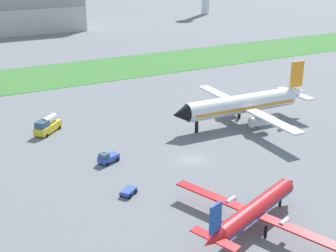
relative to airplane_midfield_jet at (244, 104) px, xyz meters
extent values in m
plane|color=slate|center=(-18.43, -9.75, -4.27)|extent=(600.00, 600.00, 0.00)
cube|color=#3D7533|center=(-18.43, 57.77, -4.23)|extent=(360.00, 28.00, 0.08)
cylinder|color=white|center=(-0.66, 0.03, 0.09)|extent=(25.27, 4.88, 3.84)
cone|color=black|center=(-14.61, 0.61, 0.09)|extent=(3.64, 3.90, 3.76)
cone|color=white|center=(13.99, -0.58, 0.57)|extent=(5.03, 3.66, 3.46)
cube|color=orange|center=(-0.66, 0.03, -0.20)|extent=(23.88, 4.90, 0.54)
cube|color=white|center=(-0.31, -8.37, -0.58)|extent=(3.14, 16.84, 0.38)
cube|color=white|center=(0.39, 8.37, -0.58)|extent=(3.14, 16.84, 0.38)
cylinder|color=#B7BABF|center=(-0.18, -5.36, -1.96)|extent=(4.27, 2.28, 2.11)
cylinder|color=#B7BABF|center=(0.26, 5.35, -1.96)|extent=(4.27, 2.28, 2.11)
cube|color=orange|center=(13.29, -0.55, 4.80)|extent=(3.16, 0.59, 5.58)
cube|color=white|center=(13.19, -2.99, 0.47)|extent=(2.30, 4.97, 0.31)
cube|color=white|center=(13.39, 1.89, 0.47)|extent=(2.30, 4.97, 0.31)
cylinder|color=black|center=(-11.12, 0.46, -3.05)|extent=(0.69, 0.69, 2.44)
cylinder|color=black|center=(0.96, -3.06, -3.05)|extent=(0.69, 0.69, 2.44)
cylinder|color=black|center=(1.21, 2.97, -3.05)|extent=(0.69, 0.69, 2.44)
cylinder|color=red|center=(-22.03, -31.35, -1.57)|extent=(16.01, 7.70, 2.25)
cone|color=black|center=(-13.57, -28.25, -1.57)|extent=(2.88, 2.85, 2.21)
cone|color=red|center=(-30.92, -34.61, -1.29)|extent=(3.66, 2.99, 2.03)
cube|color=#19479E|center=(-22.03, -31.35, -1.74)|extent=(15.18, 7.43, 0.32)
cube|color=red|center=(-24.59, -25.69, -1.96)|extent=(5.75, 12.18, 0.23)
cube|color=red|center=(-20.32, -37.33, -1.96)|extent=(5.75, 12.18, 0.23)
cylinder|color=#B7BABF|center=(-23.23, -27.56, -1.96)|extent=(1.94, 1.30, 0.72)
cylinder|color=#B7BABF|center=(-20.50, -35.01, -1.96)|extent=(1.94, 1.30, 0.72)
cube|color=#19479E|center=(-30.50, -34.46, 1.36)|extent=(2.00, 0.95, 3.61)
cube|color=red|center=(-31.04, -32.97, -1.34)|extent=(2.36, 3.43, 0.18)
cube|color=red|center=(-29.95, -35.94, -1.34)|extent=(2.36, 3.43, 0.18)
cylinder|color=black|center=(-15.68, -29.02, -3.49)|extent=(0.41, 0.41, 1.58)
cylinder|color=black|center=(-23.86, -29.64, -3.49)|extent=(0.41, 0.41, 1.58)
cylinder|color=black|center=(-22.32, -33.83, -3.49)|extent=(0.41, 0.41, 1.58)
cube|color=#334FB2|center=(-31.52, -4.09, -3.47)|extent=(4.01, 3.01, 0.90)
cube|color=#334C60|center=(-32.45, -4.47, -2.67)|extent=(1.77, 1.89, 0.70)
cylinder|color=black|center=(-32.35, -5.40, -3.92)|extent=(0.74, 0.49, 0.70)
cylinder|color=black|center=(-33.02, -3.73, -3.92)|extent=(0.74, 0.49, 0.70)
cylinder|color=black|center=(-30.01, -4.45, -3.92)|extent=(0.74, 0.49, 0.70)
cylinder|color=black|center=(-30.69, -2.79, -3.92)|extent=(0.74, 0.49, 0.70)
cube|color=yellow|center=(-36.98, 14.44, -3.22)|extent=(6.41, 6.16, 1.40)
cylinder|color=silver|center=(-36.41, 14.97, -1.76)|extent=(3.67, 3.55, 1.54)
cube|color=#334C60|center=(-38.32, 13.21, -1.92)|extent=(3.09, 3.07, 1.20)
cylinder|color=black|center=(-37.85, 12.02, -3.92)|extent=(0.68, 0.66, 0.70)
cylinder|color=black|center=(-39.47, 13.79, -3.92)|extent=(0.68, 0.66, 0.70)
cylinder|color=black|center=(-34.49, 15.09, -3.92)|extent=(0.68, 0.66, 0.70)
cylinder|color=black|center=(-36.12, 16.86, -3.92)|extent=(0.68, 0.66, 0.70)
cube|color=#334FB2|center=(-33.06, -15.86, -3.65)|extent=(2.82, 2.62, 0.55)
cylinder|color=black|center=(-33.31, -16.96, -3.92)|extent=(0.71, 0.61, 0.70)
cylinder|color=black|center=(-34.18, -15.74, -3.92)|extent=(0.71, 0.61, 0.70)
cylinder|color=black|center=(-31.94, -15.98, -3.92)|extent=(0.71, 0.61, 0.70)
cylinder|color=black|center=(-32.81, -14.76, -3.92)|extent=(0.71, 0.61, 0.70)
cube|color=#BCB7B2|center=(-13.50, 140.54, 2.58)|extent=(48.64, 23.62, 13.71)
camera|label=1|loc=(-56.07, -70.28, 29.26)|focal=48.56mm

